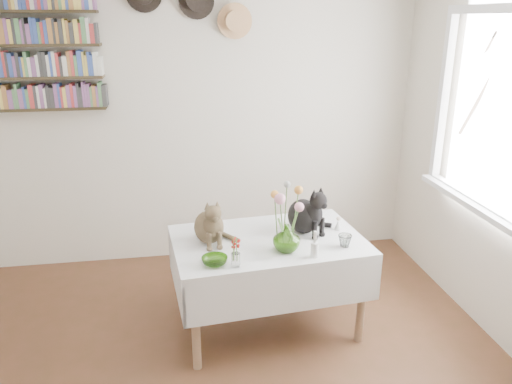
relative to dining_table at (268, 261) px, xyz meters
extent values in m
cube|color=beige|center=(-0.51, 1.26, 0.74)|extent=(4.04, 0.04, 2.54)
cube|color=white|center=(1.46, -0.21, 0.99)|extent=(0.01, 1.40, 1.20)
cube|color=white|center=(1.46, -0.21, 0.36)|extent=(0.06, 1.52, 0.06)
cube|color=white|center=(1.46, 0.52, 0.99)|extent=(0.06, 0.06, 1.20)
cube|color=white|center=(1.43, -0.21, 0.36)|extent=(0.12, 1.50, 0.04)
cube|color=white|center=(0.00, 0.00, 0.14)|extent=(1.33, 0.93, 0.05)
cylinder|color=#A2805D|center=(-0.52, -0.38, -0.20)|extent=(0.05, 0.05, 0.62)
cylinder|color=#A2805D|center=(0.58, -0.27, -0.20)|extent=(0.05, 0.05, 0.62)
cylinder|color=#A2805D|center=(-0.58, 0.27, -0.20)|extent=(0.05, 0.05, 0.62)
cylinder|color=#A2805D|center=(0.52, 0.38, -0.20)|extent=(0.05, 0.05, 0.62)
imported|color=#6FAF35|center=(0.08, -0.19, 0.26)|extent=(0.21, 0.21, 0.18)
imported|color=#6FAF35|center=(-0.39, -0.31, 0.19)|extent=(0.19, 0.19, 0.05)
imported|color=white|center=(0.47, -0.20, 0.21)|extent=(0.10, 0.10, 0.08)
cylinder|color=white|center=(0.23, -0.30, 0.21)|extent=(0.05, 0.05, 0.10)
cylinder|color=white|center=(0.23, -0.30, 0.30)|extent=(0.02, 0.02, 0.08)
cylinder|color=white|center=(-0.26, -0.35, 0.21)|extent=(0.05, 0.05, 0.09)
cone|color=white|center=(0.51, 0.08, 0.20)|extent=(0.05, 0.05, 0.07)
sphere|color=beige|center=(0.51, 0.08, 0.25)|extent=(0.03, 0.03, 0.03)
cylinder|color=#4C7233|center=(0.05, -0.18, 0.37)|extent=(0.01, 0.01, 0.30)
sphere|color=pink|center=(0.05, -0.18, 0.52)|extent=(0.07, 0.07, 0.07)
cylinder|color=#4C7233|center=(0.12, -0.21, 0.35)|extent=(0.01, 0.01, 0.26)
sphere|color=pink|center=(0.12, -0.21, 0.48)|extent=(0.06, 0.06, 0.06)
cylinder|color=#4C7233|center=(0.14, -0.16, 0.39)|extent=(0.01, 0.01, 0.34)
sphere|color=orange|center=(0.14, -0.16, 0.56)|extent=(0.06, 0.06, 0.06)
cylinder|color=#4C7233|center=(0.02, -0.15, 0.37)|extent=(0.01, 0.01, 0.31)
sphere|color=orange|center=(0.02, -0.15, 0.53)|extent=(0.05, 0.05, 0.05)
cylinder|color=#4C7233|center=(0.08, -0.14, 0.40)|extent=(0.01, 0.01, 0.37)
sphere|color=#999E93|center=(0.08, -0.14, 0.59)|extent=(0.04, 0.04, 0.04)
cube|color=#332816|center=(-1.61, 1.15, 0.89)|extent=(1.00, 0.16, 0.02)
cube|color=#332816|center=(-1.61, 1.15, 1.13)|extent=(1.00, 0.16, 0.02)
cube|color=#332816|center=(-1.61, 1.15, 1.37)|extent=(1.00, 0.16, 0.02)
cube|color=#332816|center=(-1.61, 1.15, 1.61)|extent=(1.00, 0.16, 0.02)
cylinder|color=black|center=(-0.36, 1.20, 1.69)|extent=(0.28, 0.02, 0.28)
cylinder|color=black|center=(-0.36, 1.16, 1.69)|extent=(0.16, 0.08, 0.16)
cylinder|color=tan|center=(-0.06, 1.20, 1.54)|extent=(0.28, 0.02, 0.28)
cylinder|color=tan|center=(-0.06, 1.16, 1.54)|extent=(0.16, 0.08, 0.16)
camera|label=1|loc=(-0.58, -2.99, 1.57)|focal=35.00mm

